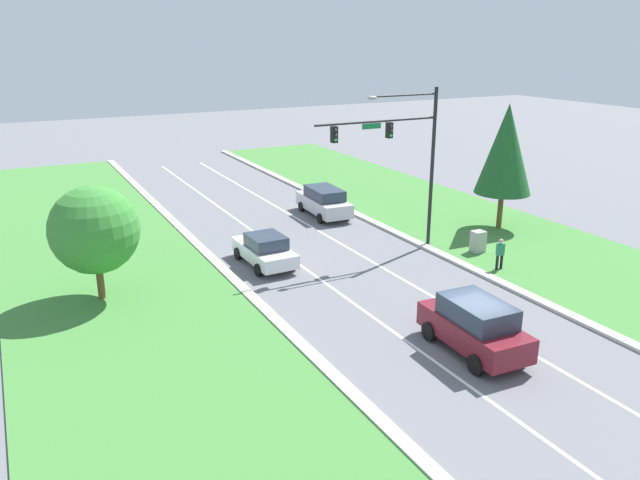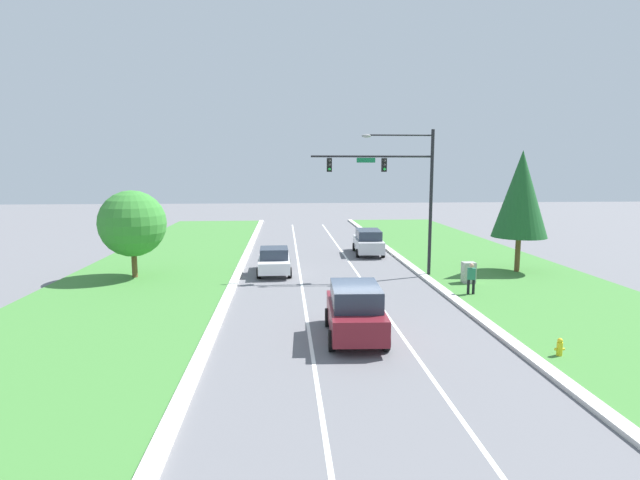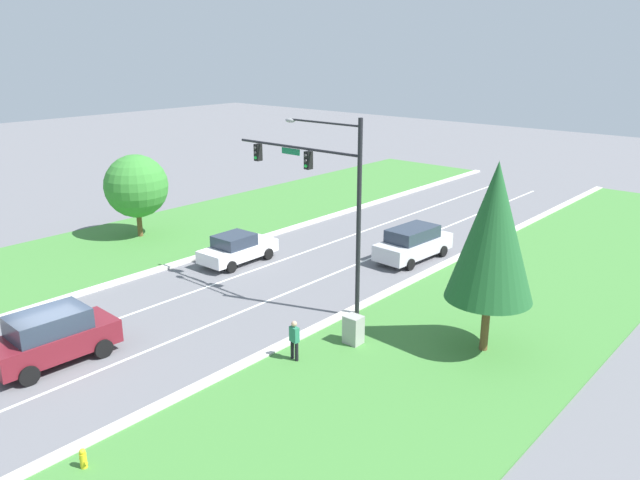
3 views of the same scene
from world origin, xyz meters
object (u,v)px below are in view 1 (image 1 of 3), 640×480
burgundy_suv (475,325)px  pedestrian (500,253)px  conifer_near_right_tree (506,149)px  oak_near_left_tree (94,230)px  traffic_signal_mast (404,147)px  white_sedan (265,250)px  utility_cabinet (478,242)px  silver_suv (324,201)px

burgundy_suv → pedestrian: size_ratio=2.78×
conifer_near_right_tree → oak_near_left_tree: (-23.61, -0.08, -1.65)m
conifer_near_right_tree → oak_near_left_tree: conifer_near_right_tree is taller
traffic_signal_mast → pedestrian: 7.42m
white_sedan → utility_cabinet: white_sedan is taller
pedestrian → traffic_signal_mast: bearing=-53.3°
pedestrian → oak_near_left_tree: bearing=-8.8°
burgundy_suv → conifer_near_right_tree: size_ratio=0.61×
utility_cabinet → oak_near_left_tree: size_ratio=0.24×
utility_cabinet → traffic_signal_mast: bearing=146.9°
traffic_signal_mast → pedestrian: size_ratio=5.21×
silver_suv → oak_near_left_tree: oak_near_left_tree is taller
silver_suv → white_sedan: bearing=-132.6°
traffic_signal_mast → pedestrian: traffic_signal_mast is taller
burgundy_suv → pedestrian: burgundy_suv is taller
burgundy_suv → oak_near_left_tree: bearing=137.6°
traffic_signal_mast → pedestrian: bearing=-60.9°
white_sedan → utility_cabinet: (11.07, -3.66, -0.20)m
white_sedan → conifer_near_right_tree: conifer_near_right_tree is taller
conifer_near_right_tree → burgundy_suv: bearing=-135.9°
silver_suv → conifer_near_right_tree: conifer_near_right_tree is taller
traffic_signal_mast → conifer_near_right_tree: (7.82, 0.63, -0.85)m
pedestrian → conifer_near_right_tree: 8.52m
burgundy_suv → conifer_near_right_tree: 17.12m
silver_suv → utility_cabinet: silver_suv is taller
traffic_signal_mast → burgundy_suv: (-4.16, -10.97, -4.71)m
utility_cabinet → pedestrian: (-0.84, -2.58, 0.31)m
traffic_signal_mast → utility_cabinet: 6.69m
silver_suv → pedestrian: bearing=-73.3°
burgundy_suv → pedestrian: (6.89, 6.07, -0.14)m
burgundy_suv → oak_near_left_tree: oak_near_left_tree is taller
utility_cabinet → conifer_near_right_tree: 6.74m
pedestrian → conifer_near_right_tree: (5.09, 5.54, 4.01)m
burgundy_suv → silver_suv: bearing=81.3°
burgundy_suv → utility_cabinet: 11.60m
traffic_signal_mast → silver_suv: size_ratio=1.70×
oak_near_left_tree → silver_suv: bearing=26.5°
traffic_signal_mast → conifer_near_right_tree: bearing=4.6°
burgundy_suv → conifer_near_right_tree: bearing=46.4°
burgundy_suv → white_sedan: bearing=107.5°
oak_near_left_tree → conifer_near_right_tree: bearing=0.2°
white_sedan → oak_near_left_tree: 8.68m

